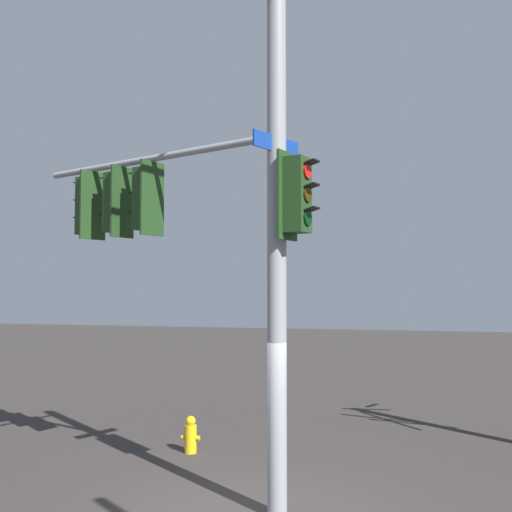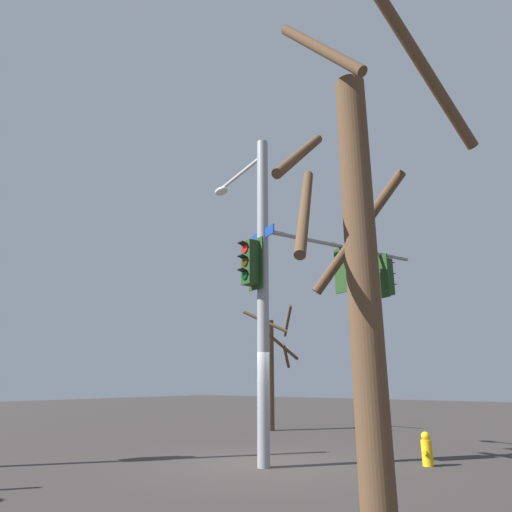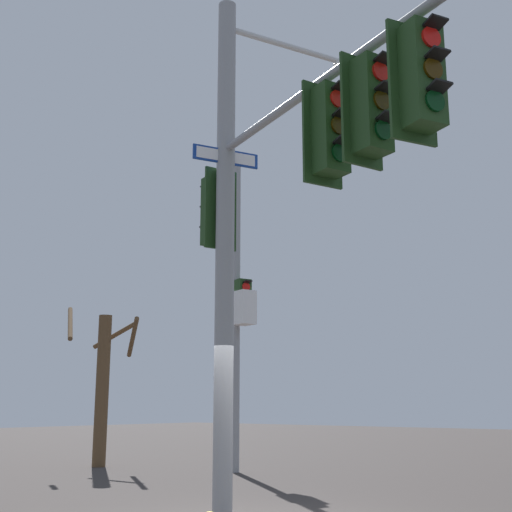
% 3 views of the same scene
% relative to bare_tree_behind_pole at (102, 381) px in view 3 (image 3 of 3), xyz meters
% --- Properties ---
extents(main_signal_pole_assembly, '(5.70, 4.66, 8.10)m').
position_rel_bare_tree_behind_pole_xyz_m(main_signal_pole_assembly, '(9.95, -5.09, 2.34)').
color(main_signal_pole_assembly, gray).
rests_on(main_signal_pole_assembly, ground).
extents(secondary_pole_assembly, '(0.79, 0.57, 8.27)m').
position_rel_bare_tree_behind_pole_xyz_m(secondary_pole_assembly, '(4.08, 1.11, 1.86)').
color(secondary_pole_assembly, gray).
rests_on(secondary_pole_assembly, ground).
extents(bare_tree_behind_pole, '(2.55, 2.57, 4.46)m').
position_rel_bare_tree_behind_pole_xyz_m(bare_tree_behind_pole, '(0.00, 0.00, 0.00)').
color(bare_tree_behind_pole, brown).
rests_on(bare_tree_behind_pole, ground).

